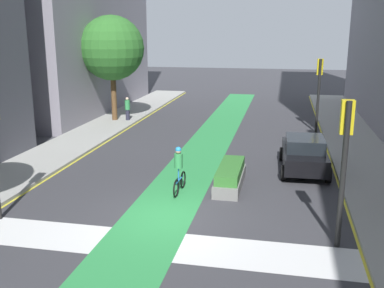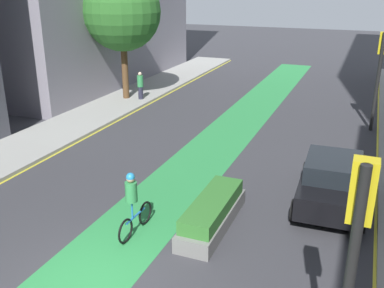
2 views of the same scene
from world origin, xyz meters
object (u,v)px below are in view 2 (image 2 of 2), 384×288
object	(u,v)px
traffic_signal_far_right	(380,63)
traffic_signal_near_right	(355,244)
cyclist_in_lane	(133,203)
street_tree_far	(122,12)
car_black_right_far	(332,180)
pedestrian_sidewalk_left_a	(140,85)
median_planter	(212,213)

from	to	relation	value
traffic_signal_far_right	traffic_signal_near_right	bearing A→B (deg)	-91.13
traffic_signal_far_right	cyclist_in_lane	xyz separation A→B (m)	(-5.80, -12.07, -2.12)
traffic_signal_near_right	street_tree_far	world-z (taller)	street_tree_far
car_black_right_far	cyclist_in_lane	bearing A→B (deg)	-141.28
traffic_signal_far_right	pedestrian_sidewalk_left_a	world-z (taller)	traffic_signal_far_right
traffic_signal_far_right	median_planter	bearing A→B (deg)	-110.15
cyclist_in_lane	median_planter	xyz separation A→B (m)	(1.82, 1.22, -0.57)
car_black_right_far	street_tree_far	size ratio (longest dim) A/B	0.62
traffic_signal_far_right	street_tree_far	distance (m)	13.35
pedestrian_sidewalk_left_a	median_planter	xyz separation A→B (m)	(8.34, -11.36, -0.53)
traffic_signal_far_right	street_tree_far	xyz separation A→B (m)	(-13.22, 0.43, 1.81)
traffic_signal_near_right	car_black_right_far	xyz separation A→B (m)	(-0.73, 7.04, -2.18)
car_black_right_far	cyclist_in_lane	distance (m)	6.12
traffic_signal_near_right	street_tree_far	size ratio (longest dim) A/B	0.62
cyclist_in_lane	street_tree_far	xyz separation A→B (m)	(-7.42, 12.50, 3.94)
traffic_signal_near_right	car_black_right_far	bearing A→B (deg)	95.92
traffic_signal_near_right	pedestrian_sidewalk_left_a	bearing A→B (deg)	127.26
traffic_signal_far_right	pedestrian_sidewalk_left_a	xyz separation A→B (m)	(-12.32, 0.51, -2.16)
traffic_signal_near_right	traffic_signal_far_right	xyz separation A→B (m)	(0.30, 15.29, 0.11)
cyclist_in_lane	car_black_right_far	bearing A→B (deg)	38.72
street_tree_far	traffic_signal_near_right	bearing A→B (deg)	-50.58
traffic_signal_far_right	cyclist_in_lane	world-z (taller)	traffic_signal_far_right
car_black_right_far	street_tree_far	xyz separation A→B (m)	(-12.19, 8.68, 4.11)
traffic_signal_near_right	traffic_signal_far_right	bearing A→B (deg)	88.87
car_black_right_far	median_planter	bearing A→B (deg)	-138.57
median_planter	car_black_right_far	bearing A→B (deg)	41.43
pedestrian_sidewalk_left_a	street_tree_far	bearing A→B (deg)	-174.82
traffic_signal_near_right	pedestrian_sidewalk_left_a	distance (m)	19.96
traffic_signal_near_right	car_black_right_far	world-z (taller)	traffic_signal_near_right
car_black_right_far	median_planter	distance (m)	3.96
traffic_signal_far_right	median_planter	size ratio (longest dim) A/B	1.31
traffic_signal_far_right	car_black_right_far	xyz separation A→B (m)	(-1.03, -8.25, -2.29)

